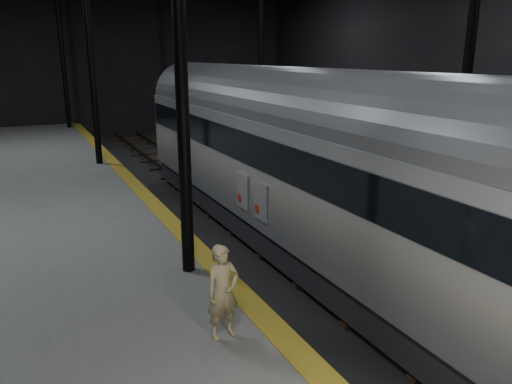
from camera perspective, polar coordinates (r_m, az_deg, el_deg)
ground at (r=16.04m, az=0.93°, el=-4.40°), size 44.00×44.00×0.00m
platform_left at (r=14.39m, az=-27.06°, el=-6.43°), size 9.00×43.80×1.00m
platform_right at (r=20.24m, az=20.30°, el=0.32°), size 9.00×43.80×1.00m
tactile_strip at (r=14.63m, az=-10.53°, el=-2.49°), size 0.50×43.80×0.01m
track at (r=16.02m, az=0.93°, el=-4.17°), size 2.40×43.00×0.24m
train at (r=13.90m, az=4.00°, el=4.44°), size 2.82×18.79×5.02m
woman at (r=8.12m, az=-3.80°, el=-11.33°), size 0.62×0.45×1.58m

